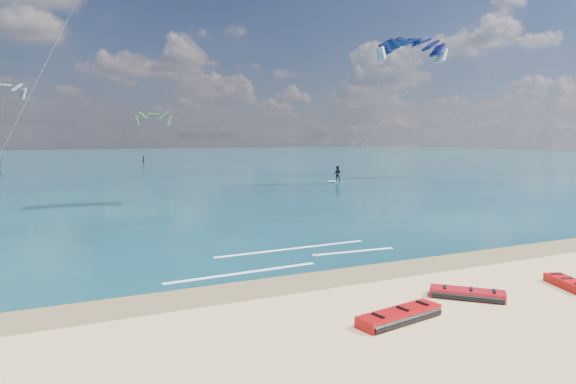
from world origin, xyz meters
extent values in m
plane|color=tan|center=(0.00, 40.00, 0.00)|extent=(320.00, 320.00, 0.00)
cube|color=brown|center=(0.00, 3.00, 0.00)|extent=(320.00, 2.40, 0.01)
cube|color=#0A2F37|center=(0.00, 104.00, 0.02)|extent=(320.00, 200.00, 0.04)
cube|color=yellow|center=(22.88, 38.46, 0.07)|extent=(1.45, 0.50, 0.06)
imported|color=black|center=(22.88, 38.46, 1.00)|extent=(1.11, 1.07, 1.81)
cylinder|color=black|center=(23.20, 38.14, 1.31)|extent=(0.58, 0.07, 0.04)
cube|color=white|center=(2.11, 8.10, 0.04)|extent=(8.02, 0.53, 0.01)
cube|color=white|center=(4.44, 6.30, 0.04)|extent=(4.23, 0.54, 0.01)
cube|color=white|center=(-1.61, 5.00, 0.04)|extent=(6.47, 0.59, 0.01)
camera|label=1|loc=(-8.61, -13.73, 5.48)|focal=32.00mm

